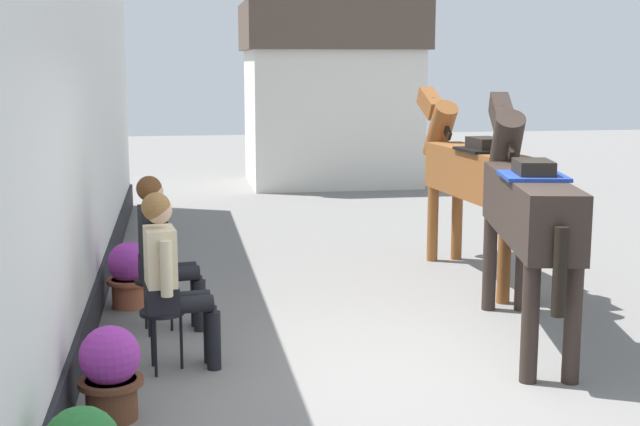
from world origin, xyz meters
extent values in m
plane|color=slate|center=(0.00, 3.00, 0.00)|extent=(40.00, 40.00, 0.00)
cube|color=white|center=(-2.55, 1.50, 1.70)|extent=(0.30, 14.00, 3.40)
cube|color=black|center=(-2.53, 1.50, 0.18)|extent=(0.34, 14.00, 0.36)
cube|color=silver|center=(1.40, 10.73, 1.30)|extent=(3.20, 2.40, 2.60)
cube|color=brown|center=(1.40, 10.73, 3.05)|extent=(3.40, 2.60, 0.90)
cylinder|color=black|center=(-1.77, 0.34, 0.46)|extent=(0.34, 0.34, 0.03)
cylinder|color=black|center=(-1.63, 0.36, 0.22)|extent=(0.02, 0.02, 0.45)
cylinder|color=black|center=(-1.85, 0.45, 0.22)|extent=(0.02, 0.02, 0.45)
cylinder|color=black|center=(-1.82, 0.21, 0.22)|extent=(0.02, 0.02, 0.45)
cube|color=black|center=(-1.77, 0.34, 0.58)|extent=(0.28, 0.35, 0.20)
cube|color=beige|center=(-1.77, 0.34, 0.90)|extent=(0.26, 0.36, 0.44)
sphere|color=tan|center=(-1.77, 0.34, 1.25)|extent=(0.20, 0.20, 0.20)
sphere|color=olive|center=(-1.79, 0.34, 1.28)|extent=(0.22, 0.22, 0.22)
cylinder|color=black|center=(-1.59, 0.44, 0.53)|extent=(0.39, 0.18, 0.13)
cylinder|color=black|center=(-1.40, 0.47, 0.23)|extent=(0.11, 0.11, 0.46)
cylinder|color=black|center=(-1.57, 0.28, 0.53)|extent=(0.39, 0.18, 0.13)
cylinder|color=black|center=(-1.38, 0.31, 0.23)|extent=(0.11, 0.11, 0.46)
cylinder|color=beige|center=(-1.77, 0.54, 0.85)|extent=(0.09, 0.09, 0.42)
cylinder|color=beige|center=(-1.72, 0.14, 0.85)|extent=(0.09, 0.09, 0.42)
cylinder|color=black|center=(-1.84, 1.34, 0.46)|extent=(0.34, 0.34, 0.03)
cylinder|color=black|center=(-1.70, 1.36, 0.22)|extent=(0.02, 0.02, 0.45)
cylinder|color=black|center=(-1.93, 1.45, 0.22)|extent=(0.02, 0.02, 0.45)
cylinder|color=black|center=(-1.90, 1.21, 0.22)|extent=(0.02, 0.02, 0.45)
cube|color=black|center=(-1.84, 1.34, 0.58)|extent=(0.28, 0.35, 0.20)
cube|color=black|center=(-1.84, 1.34, 0.90)|extent=(0.27, 0.37, 0.44)
sphere|color=tan|center=(-1.84, 1.34, 1.25)|extent=(0.20, 0.20, 0.20)
sphere|color=#593319|center=(-1.86, 1.34, 1.28)|extent=(0.22, 0.22, 0.22)
cylinder|color=black|center=(-1.67, 1.45, 0.53)|extent=(0.39, 0.18, 0.13)
cylinder|color=black|center=(-1.48, 1.48, 0.23)|extent=(0.11, 0.11, 0.46)
cylinder|color=black|center=(-1.64, 1.29, 0.53)|extent=(0.39, 0.18, 0.13)
cylinder|color=black|center=(-1.46, 1.32, 0.23)|extent=(0.11, 0.11, 0.46)
cylinder|color=black|center=(-1.85, 1.54, 0.85)|extent=(0.09, 0.09, 0.42)
cylinder|color=black|center=(-1.79, 1.15, 0.85)|extent=(0.09, 0.09, 0.42)
cube|color=#2D231E|center=(1.25, 0.55, 1.16)|extent=(0.88, 2.24, 0.52)
cylinder|color=#2D231E|center=(1.30, 1.55, 0.45)|extent=(0.13, 0.13, 0.90)
cylinder|color=#2D231E|center=(1.61, 1.48, 0.45)|extent=(0.13, 0.13, 0.90)
cylinder|color=#2D231E|center=(0.91, -0.35, 0.45)|extent=(0.13, 0.13, 0.90)
cylinder|color=#2D231E|center=(1.21, -0.42, 0.45)|extent=(0.13, 0.13, 0.90)
cylinder|color=#2D231E|center=(1.50, 1.73, 1.55)|extent=(0.40, 0.67, 0.73)
cube|color=#2D231E|center=(1.57, 2.06, 1.86)|extent=(0.28, 0.55, 0.40)
cube|color=black|center=(1.49, 1.71, 1.69)|extent=(0.17, 0.63, 0.48)
cylinder|color=black|center=(1.02, -0.56, 0.89)|extent=(0.12, 0.12, 0.65)
cube|color=navy|center=(1.23, 0.46, 1.44)|extent=(0.61, 0.69, 0.03)
cube|color=black|center=(1.23, 0.46, 1.51)|extent=(0.36, 0.49, 0.12)
cube|color=brown|center=(1.61, 2.72, 1.16)|extent=(0.61, 2.23, 0.52)
cylinder|color=brown|center=(1.38, 3.68, 0.45)|extent=(0.13, 0.13, 0.90)
cylinder|color=brown|center=(1.69, 3.71, 0.45)|extent=(0.13, 0.13, 0.90)
cylinder|color=brown|center=(1.53, 1.75, 0.45)|extent=(0.13, 0.13, 0.90)
cylinder|color=brown|center=(1.84, 1.77, 0.45)|extent=(0.13, 0.13, 0.90)
cylinder|color=brown|center=(1.52, 3.92, 1.55)|extent=(0.33, 0.65, 0.73)
cube|color=brown|center=(1.49, 4.26, 1.86)|extent=(0.22, 0.54, 0.40)
cube|color=black|center=(1.52, 3.90, 1.69)|extent=(0.09, 0.63, 0.48)
cylinder|color=black|center=(1.70, 1.58, 0.89)|extent=(0.11, 0.11, 0.65)
cube|color=black|center=(1.62, 2.62, 1.44)|extent=(0.54, 0.64, 0.03)
cube|color=black|center=(1.62, 2.62, 1.51)|extent=(0.31, 0.46, 0.12)
cylinder|color=brown|center=(-2.09, -0.55, 0.14)|extent=(0.34, 0.34, 0.28)
cylinder|color=brown|center=(-2.09, -0.55, 0.26)|extent=(0.43, 0.43, 0.04)
sphere|color=purple|center=(-2.09, -0.55, 0.44)|extent=(0.40, 0.40, 0.40)
cylinder|color=#A85638|center=(-2.11, 2.21, 0.14)|extent=(0.34, 0.34, 0.28)
cylinder|color=#A85638|center=(-2.11, 2.21, 0.26)|extent=(0.43, 0.43, 0.04)
sphere|color=purple|center=(-2.11, 2.21, 0.44)|extent=(0.40, 0.40, 0.40)
camera|label=1|loc=(-1.63, -6.18, 2.33)|focal=48.84mm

